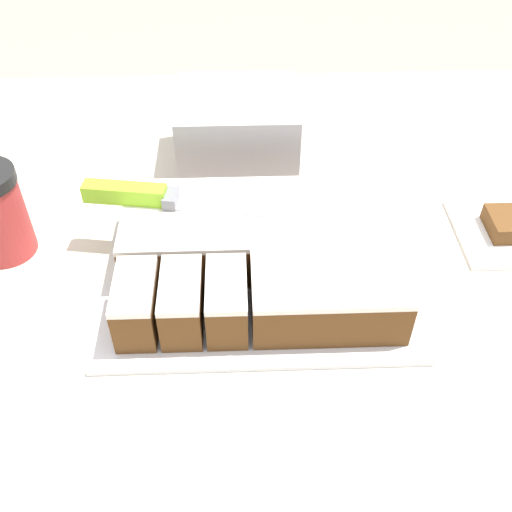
{
  "coord_description": "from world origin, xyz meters",
  "views": [
    {
      "loc": [
        0.0,
        -0.49,
        1.42
      ],
      "look_at": [
        0.02,
        0.02,
        0.94
      ],
      "focal_mm": 42.0,
      "sensor_mm": 36.0,
      "label": 1
    }
  ],
  "objects_px": {
    "storage_box": "(239,130)",
    "cake": "(259,255)",
    "cake_board": "(256,277)",
    "knife": "(151,197)",
    "brownie": "(510,224)"
  },
  "relations": [
    {
      "from": "cake_board",
      "to": "knife",
      "type": "distance_m",
      "value": 0.16
    },
    {
      "from": "storage_box",
      "to": "cake",
      "type": "bearing_deg",
      "value": -85.58
    },
    {
      "from": "cake_board",
      "to": "storage_box",
      "type": "bearing_deg",
      "value": 93.7
    },
    {
      "from": "brownie",
      "to": "storage_box",
      "type": "bearing_deg",
      "value": 152.34
    },
    {
      "from": "knife",
      "to": "cake",
      "type": "bearing_deg",
      "value": -18.24
    },
    {
      "from": "cake_board",
      "to": "knife",
      "type": "relative_size",
      "value": 1.34
    },
    {
      "from": "brownie",
      "to": "storage_box",
      "type": "height_order",
      "value": "storage_box"
    },
    {
      "from": "brownie",
      "to": "storage_box",
      "type": "distance_m",
      "value": 0.4
    },
    {
      "from": "cake",
      "to": "storage_box",
      "type": "height_order",
      "value": "storage_box"
    },
    {
      "from": "knife",
      "to": "brownie",
      "type": "xyz_separation_m",
      "value": [
        0.46,
        0.0,
        -0.06
      ]
    },
    {
      "from": "cake",
      "to": "knife",
      "type": "height_order",
      "value": "knife"
    },
    {
      "from": "brownie",
      "to": "cake",
      "type": "bearing_deg",
      "value": -168.24
    },
    {
      "from": "cake",
      "to": "knife",
      "type": "xyz_separation_m",
      "value": [
        -0.13,
        0.06,
        0.04
      ]
    },
    {
      "from": "cake",
      "to": "brownie",
      "type": "relative_size",
      "value": 5.45
    },
    {
      "from": "brownie",
      "to": "cake_board",
      "type": "bearing_deg",
      "value": -168.0
    }
  ]
}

